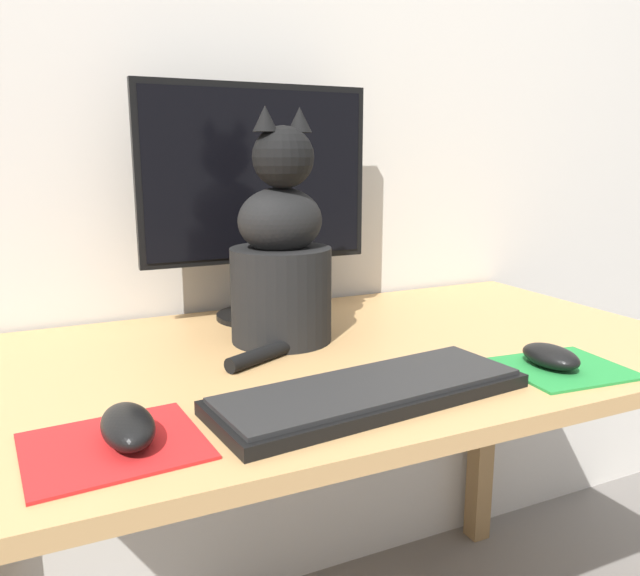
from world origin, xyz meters
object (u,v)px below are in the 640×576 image
at_px(monitor, 257,190).
at_px(cat, 281,258).
at_px(keyboard, 371,392).
at_px(computer_mouse_right, 551,356).
at_px(computer_mouse_left, 128,426).

bearing_deg(monitor, cat, -95.53).
height_order(monitor, keyboard, monitor).
bearing_deg(computer_mouse_right, computer_mouse_left, 179.14).
bearing_deg(computer_mouse_left, monitor, 55.44).
distance_m(keyboard, computer_mouse_right, 0.31).
xyz_separation_m(computer_mouse_left, computer_mouse_right, (0.62, -0.01, -0.00)).
bearing_deg(computer_mouse_right, monitor, 121.89).
xyz_separation_m(keyboard, computer_mouse_right, (0.31, -0.01, 0.01)).
distance_m(computer_mouse_left, cat, 0.45).
distance_m(monitor, keyboard, 0.53).
height_order(keyboard, computer_mouse_right, computer_mouse_right).
relative_size(monitor, keyboard, 1.01).
bearing_deg(computer_mouse_left, computer_mouse_right, -0.86).
relative_size(computer_mouse_right, cat, 0.25).
bearing_deg(computer_mouse_left, cat, 44.77).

